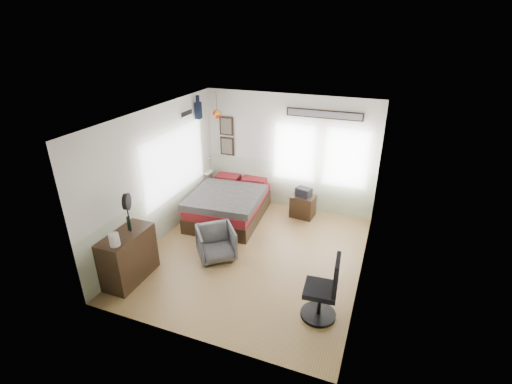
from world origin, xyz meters
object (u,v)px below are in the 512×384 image
armchair (216,243)px  dresser (129,256)px  bed (229,204)px  nightstand (303,206)px  task_chair (324,294)px

armchair → dresser: bearing=-173.9°
bed → nightstand: (1.56, 0.63, -0.07)m
bed → armchair: bed is taller
dresser → armchair: dresser is taller
dresser → nightstand: size_ratio=1.96×
bed → task_chair: task_chair is taller
nightstand → task_chair: task_chair is taller
dresser → task_chair: task_chair is taller
dresser → task_chair: 3.33m
bed → armchair: (0.44, -1.56, -0.01)m
bed → dresser: (-0.67, -2.66, 0.12)m
nightstand → task_chair: size_ratio=0.47×
dresser → task_chair: bearing=4.6°
bed → armchair: size_ratio=3.19×
armchair → nightstand: (1.12, 2.18, -0.06)m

